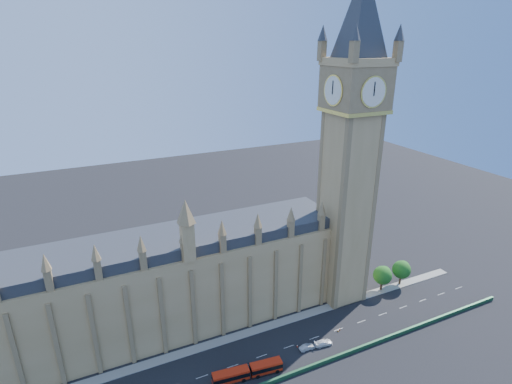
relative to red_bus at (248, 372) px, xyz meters
name	(u,v)px	position (x,y,z in m)	size (l,w,h in m)	color
ground	(247,361)	(2.01, 4.70, -1.54)	(400.00, 400.00, 0.00)	black
palace_westminster	(126,293)	(-22.99, 26.70, 12.32)	(120.00, 20.00, 28.00)	#A78751
elizabeth_tower	(352,125)	(40.01, 18.69, 53.02)	(20.59, 20.59, 105.00)	#A78751
kerb_north	(233,337)	(2.01, 14.20, -1.46)	(160.00, 3.00, 0.16)	gray
tree_east_near	(383,275)	(54.24, 14.78, 4.10)	(6.00, 6.00, 8.50)	#382619
tree_east_far	(402,269)	(62.24, 14.78, 4.10)	(6.00, 6.00, 8.50)	#382619
red_bus	(248,372)	(0.00, 0.00, 0.00)	(17.38, 4.47, 2.92)	red
car_grey	(244,367)	(0.01, 2.50, -0.85)	(1.64, 4.08, 1.39)	#3F4146
car_silver	(307,347)	(17.86, 1.82, -0.84)	(1.47, 4.22, 1.39)	#A0A3A8
car_white	(323,343)	(22.61, 1.33, -0.81)	(2.04, 5.02, 1.46)	white
cone_a	(340,329)	(30.22, 4.40, -1.21)	(0.51, 0.51, 0.67)	black
cone_b	(304,346)	(17.76, 2.96, -1.20)	(0.51, 0.51, 0.70)	black
cone_c	(297,346)	(16.01, 3.68, -1.23)	(0.50, 0.50, 0.63)	black
cone_d	(338,330)	(29.43, 4.09, -1.22)	(0.50, 0.50, 0.66)	black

